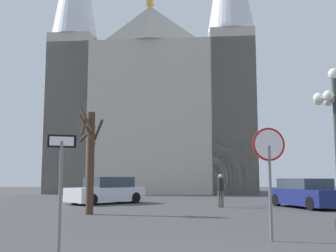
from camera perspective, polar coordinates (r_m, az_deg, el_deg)
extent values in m
cube|color=#BCB5A5|center=(42.85, -1.66, 0.37)|extent=(20.52, 14.02, 14.08)
pyramid|color=#BCB5A5|center=(40.30, -2.47, 13.77)|extent=(6.92, 2.82, 3.50)
cube|color=#BCB5A5|center=(40.82, -12.97, 1.55)|extent=(4.49, 4.49, 14.97)
cube|color=#BCB5A5|center=(38.88, 8.84, 1.88)|extent=(4.49, 4.49, 14.97)
cylinder|color=slate|center=(10.49, 13.81, -8.90)|extent=(0.08, 0.08, 2.28)
cylinder|color=red|center=(10.52, 13.62, -2.45)|extent=(0.82, 0.14, 0.82)
cylinder|color=white|center=(10.50, 13.65, -2.44)|extent=(0.72, 0.09, 0.72)
cylinder|color=slate|center=(8.71, -14.54, -9.41)|extent=(0.07, 0.07, 2.25)
cube|color=black|center=(8.73, -14.32, -2.03)|extent=(0.55, 0.20, 0.26)
cube|color=white|center=(8.71, -14.34, -2.02)|extent=(0.46, 0.15, 0.18)
sphere|color=white|center=(13.90, 21.75, 6.66)|extent=(0.35, 0.35, 0.35)
sphere|color=white|center=(14.21, 21.05, 3.20)|extent=(0.32, 0.32, 0.32)
cylinder|color=#2D3833|center=(13.98, 21.47, 3.38)|extent=(0.52, 0.05, 0.05)
sphere|color=white|center=(13.94, 19.90, 3.35)|extent=(0.32, 0.32, 0.32)
cylinder|color=#2D3833|center=(13.84, 20.89, 3.46)|extent=(0.40, 0.40, 0.05)
sphere|color=white|center=(13.55, 19.88, 3.64)|extent=(0.32, 0.32, 0.32)
cylinder|color=#2D3833|center=(13.64, 20.89, 3.60)|extent=(0.05, 0.52, 0.05)
sphere|color=white|center=(13.27, 21.08, 3.90)|extent=(0.32, 0.32, 0.32)
cylinder|color=#2D3833|center=(13.51, 21.49, 3.74)|extent=(0.40, 0.40, 0.05)
cylinder|color=#473323|center=(17.72, -10.57, -4.95)|extent=(0.31, 0.31, 4.25)
cylinder|color=#473323|center=(18.10, -10.95, -1.10)|extent=(0.67, 0.52, 0.74)
cylinder|color=#473323|center=(17.91, -11.43, 0.25)|extent=(0.15, 0.72, 0.95)
cylinder|color=#473323|center=(17.64, -11.08, 0.85)|extent=(0.66, 0.46, 1.04)
cylinder|color=#473323|center=(17.51, -10.98, -0.51)|extent=(0.77, 0.35, 1.29)
cylinder|color=#473323|center=(17.98, -9.56, -0.68)|extent=(0.56, 0.65, 0.94)
cube|color=silver|center=(24.67, -8.52, -9.22)|extent=(4.55, 4.43, 0.79)
cube|color=#333D47|center=(24.78, -8.07, -7.61)|extent=(2.98, 2.94, 0.60)
cylinder|color=black|center=(23.11, -10.38, -9.89)|extent=(0.62, 0.60, 0.64)
cylinder|color=black|center=(24.50, -12.63, -9.67)|extent=(0.62, 0.60, 0.64)
cylinder|color=black|center=(24.98, -4.51, -9.76)|extent=(0.62, 0.60, 0.64)
cylinder|color=black|center=(26.27, -6.91, -9.60)|extent=(0.62, 0.60, 0.64)
cube|color=navy|center=(22.25, 18.53, -9.17)|extent=(2.89, 4.83, 0.80)
cube|color=#333D47|center=(22.42, 18.14, -7.49)|extent=(2.23, 2.86, 0.51)
cylinder|color=black|center=(20.52, 19.03, -10.00)|extent=(0.37, 0.67, 0.64)
cylinder|color=black|center=(24.00, 18.15, -9.55)|extent=(0.37, 0.67, 0.64)
cylinder|color=black|center=(23.12, 14.64, -9.78)|extent=(0.37, 0.67, 0.64)
cylinder|color=#594C47|center=(21.65, 7.44, -9.89)|extent=(0.12, 0.12, 0.83)
cylinder|color=#594C47|center=(21.64, 7.02, -9.90)|extent=(0.12, 0.12, 0.83)
cylinder|color=black|center=(21.62, 7.20, -7.97)|extent=(0.32, 0.32, 0.62)
sphere|color=tan|center=(21.62, 7.18, -6.85)|extent=(0.23, 0.23, 0.23)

